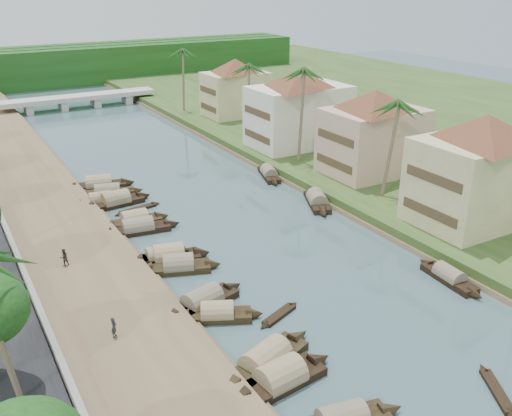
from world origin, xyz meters
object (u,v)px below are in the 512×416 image
bridge (79,99)px  person_near (114,327)px  building_near (480,168)px  sampan_1 (280,379)px

bridge → person_near: bridge is taller
building_near → sampan_1: size_ratio=1.78×
building_near → sampan_1: bearing=-160.8°
sampan_1 → person_near: size_ratio=5.80×
sampan_1 → person_near: (-7.42, 8.73, 1.10)m
building_near → sampan_1: (-27.92, -9.71, -5.96)m
bridge → sampan_1: size_ratio=3.35×
bridge → building_near: 76.54m
bridge → person_near: (-16.35, -74.98, -0.20)m
person_near → bridge: bearing=22.1°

